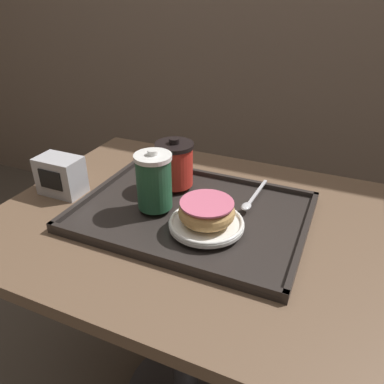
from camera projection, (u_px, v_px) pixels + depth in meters
name	position (u px, v px, depth m)	size (l,w,h in m)	color
cafe_table	(185.00, 269.00, 0.97)	(0.87, 0.71, 0.72)	brown
serving_tray	(192.00, 213.00, 0.88)	(0.52, 0.38, 0.02)	#282321
coffee_cup_front	(154.00, 181.00, 0.84)	(0.08, 0.08, 0.14)	#235638
coffee_cup_rear	(175.00, 164.00, 0.94)	(0.10, 0.10, 0.12)	red
plate_with_chocolate_donut	(206.00, 223.00, 0.80)	(0.16, 0.16, 0.01)	white
donut_chocolate_glazed	(207.00, 211.00, 0.78)	(0.12, 0.12, 0.04)	tan
spoon	(250.00, 201.00, 0.88)	(0.02, 0.17, 0.01)	silver
napkin_dispenser	(61.00, 176.00, 0.95)	(0.11, 0.07, 0.10)	#B7B7BC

